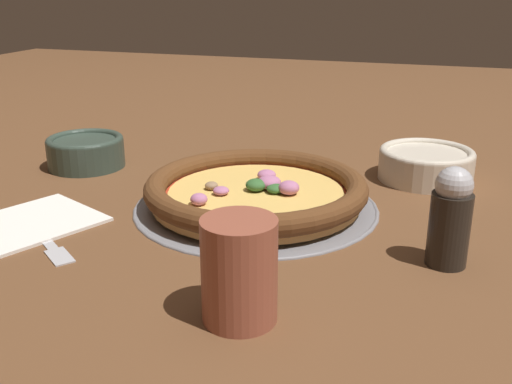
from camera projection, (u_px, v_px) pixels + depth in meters
name	position (u px, v px, depth m)	size (l,w,h in m)	color
ground_plane	(256.00, 208.00, 0.81)	(3.00, 3.00, 0.00)	brown
pizza_tray	(256.00, 205.00, 0.81)	(0.33, 0.33, 0.01)	gray
pizza	(256.00, 190.00, 0.80)	(0.30, 0.30, 0.04)	tan
bowl_near	(426.00, 163.00, 0.91)	(0.14, 0.14, 0.05)	beige
bowl_far	(86.00, 151.00, 0.97)	(0.12, 0.12, 0.05)	#334238
drinking_cup	(239.00, 271.00, 0.53)	(0.07, 0.07, 0.10)	brown
napkin	(33.00, 221.00, 0.75)	(0.19, 0.18, 0.01)	white
fork	(47.00, 241.00, 0.70)	(0.11, 0.14, 0.00)	#B7B7BC
pepper_shaker	(450.00, 217.00, 0.63)	(0.04, 0.04, 0.11)	black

